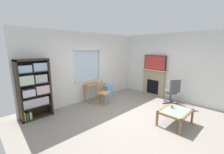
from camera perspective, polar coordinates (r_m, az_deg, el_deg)
ground at (r=4.77m, az=6.88°, el=-15.45°), size 6.17×5.57×0.02m
wall_back_with_window at (r=6.00m, az=-10.05°, el=3.80°), size 5.17×0.15×2.74m
wall_right at (r=6.59m, az=21.85°, el=3.87°), size 0.12×4.77×2.74m
bookshelf at (r=4.99m, az=-28.37°, el=-3.66°), size 0.90×0.38×1.82m
desk_under_window at (r=5.94m, az=-6.96°, el=-3.88°), size 0.83×0.42×0.72m
wooden_chair at (r=5.60m, az=-3.48°, el=-6.01°), size 0.53×0.52×0.90m
plastic_drawer_unit at (r=6.52m, az=-1.90°, el=-5.36°), size 0.35×0.40×0.52m
fireplace at (r=6.86m, az=16.09°, el=-2.13°), size 0.26×1.11×1.17m
tv at (r=6.70m, az=16.44°, el=5.41°), size 0.06×1.03×0.65m
office_chair at (r=5.97m, az=22.64°, el=-4.87°), size 0.61×0.62×1.00m
coffee_table at (r=4.55m, az=23.68°, el=-12.57°), size 0.92×0.68×0.42m
sippy_cup at (r=4.64m, az=22.51°, el=-10.59°), size 0.07×0.07×0.09m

